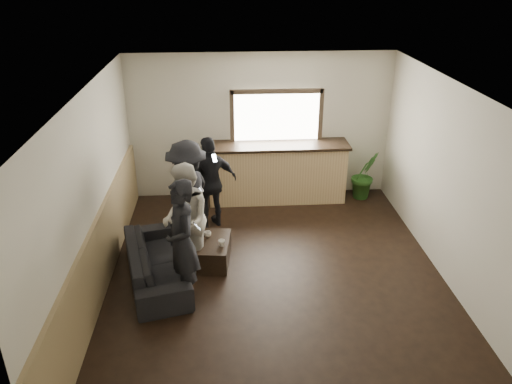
{
  "coord_description": "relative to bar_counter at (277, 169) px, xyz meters",
  "views": [
    {
      "loc": [
        -0.7,
        -6.15,
        4.32
      ],
      "look_at": [
        -0.26,
        0.4,
        1.24
      ],
      "focal_mm": 35.0,
      "sensor_mm": 36.0,
      "label": 1
    }
  ],
  "objects": [
    {
      "name": "person_d",
      "position": [
        -1.26,
        -0.99,
        0.18
      ],
      "size": [
        1.05,
        0.76,
        1.65
      ],
      "rotation": [
        0.0,
        0.0,
        -2.73
      ],
      "color": "black",
      "rests_on": "ground"
    },
    {
      "name": "cup_b",
      "position": [
        -1.08,
        -2.33,
        -0.23
      ],
      "size": [
        0.15,
        0.15,
        0.1
      ],
      "primitive_type": "imported",
      "rotation": [
        0.0,
        0.0,
        5.4
      ],
      "color": "silver",
      "rests_on": "coffee_table"
    },
    {
      "name": "potted_plant",
      "position": [
        1.73,
        -0.05,
        -0.16
      ],
      "size": [
        0.64,
        0.58,
        0.96
      ],
      "primitive_type": "imported",
      "rotation": [
        0.0,
        0.0,
        0.35
      ],
      "color": "#2D6623",
      "rests_on": "ground"
    },
    {
      "name": "ground",
      "position": [
        -0.3,
        -2.7,
        -0.64
      ],
      "size": [
        5.0,
        6.0,
        0.01
      ],
      "primitive_type": "cube",
      "color": "black"
    },
    {
      "name": "sofa",
      "position": [
        -2.05,
        -2.58,
        -0.36
      ],
      "size": [
        1.21,
        2.07,
        0.57
      ],
      "primitive_type": "imported",
      "rotation": [
        0.0,
        0.0,
        1.81
      ],
      "color": "black",
      "rests_on": "ground"
    },
    {
      "name": "bar_counter",
      "position": [
        0.0,
        0.0,
        0.0
      ],
      "size": [
        2.7,
        0.68,
        2.13
      ],
      "color": "tan",
      "rests_on": "ground"
    },
    {
      "name": "person_b",
      "position": [
        -1.6,
        -2.34,
        0.21
      ],
      "size": [
        0.83,
        0.96,
        1.7
      ],
      "rotation": [
        0.0,
        0.0,
        -1.32
      ],
      "color": "#B8B3A6",
      "rests_on": "ground"
    },
    {
      "name": "person_a",
      "position": [
        -1.6,
        -3.07,
        0.25
      ],
      "size": [
        0.63,
        0.76,
        1.78
      ],
      "rotation": [
        0.0,
        0.0,
        -1.21
      ],
      "color": "black",
      "rests_on": "ground"
    },
    {
      "name": "person_c",
      "position": [
        -1.6,
        -1.6,
        0.26
      ],
      "size": [
        1.01,
        1.32,
        1.8
      ],
      "rotation": [
        0.0,
        0.0,
        -1.91
      ],
      "color": "black",
      "rests_on": "ground"
    },
    {
      "name": "cup_a",
      "position": [
        -1.3,
        -2.03,
        -0.23
      ],
      "size": [
        0.16,
        0.16,
        0.09
      ],
      "primitive_type": "imported",
      "rotation": [
        0.0,
        0.0,
        0.95
      ],
      "color": "silver",
      "rests_on": "coffee_table"
    },
    {
      "name": "coffee_table",
      "position": [
        -1.2,
        -2.18,
        -0.46
      ],
      "size": [
        0.54,
        0.87,
        0.37
      ],
      "primitive_type": "cube",
      "rotation": [
        0.0,
        0.0,
        -0.11
      ],
      "color": "black",
      "rests_on": "ground"
    },
    {
      "name": "room_shell",
      "position": [
        -1.04,
        -2.7,
        0.83
      ],
      "size": [
        5.01,
        6.01,
        2.8
      ],
      "color": "silver",
      "rests_on": "ground"
    }
  ]
}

